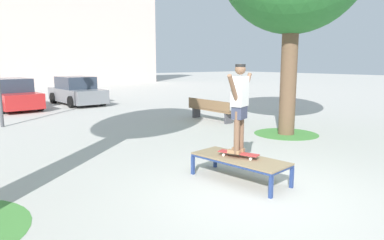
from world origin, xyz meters
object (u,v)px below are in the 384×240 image
car_red (12,95)px  car_grey (77,92)px  skater (240,102)px  park_bench (211,109)px  skate_box (240,160)px  skateboard (238,153)px

car_red → car_grey: same height
skater → park_bench: bearing=53.4°
skater → park_bench: skater is taller
skate_box → park_bench: (4.23, 5.74, 0.03)m
skate_box → car_red: car_red is taller
skate_box → skater: size_ratio=1.17×
skateboard → car_red: size_ratio=0.19×
car_red → park_bench: bearing=-57.2°
skate_box → car_red: size_ratio=0.46×
skater → car_red: (-1.21, 14.18, -0.84)m
car_red → park_bench: car_red is taller
car_red → park_bench: size_ratio=1.79×
car_red → skate_box: bearing=-85.1°
car_grey → park_bench: 8.89m
skateboard → car_grey: size_ratio=0.19×
skater → skateboard: bearing=-69.4°
park_bench → car_red: bearing=122.8°
skater → park_bench: 7.19m
car_red → skater: bearing=-85.1°
car_grey → car_red: bearing=-177.5°
skater → car_red: size_ratio=0.39×
skate_box → skater: (-0.01, 0.03, 1.12)m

